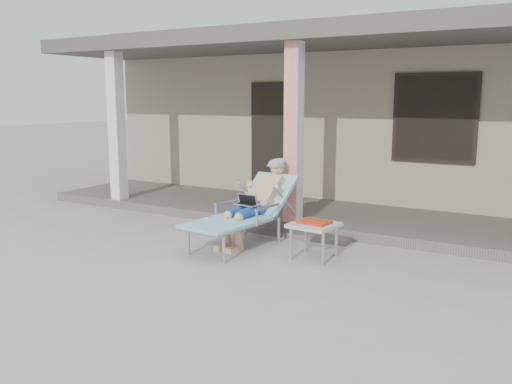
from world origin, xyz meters
The scene contains 7 objects.
ground centered at (0.00, 0.00, 0.00)m, with size 60.00×60.00×0.00m, color #9E9E99.
house centered at (0.00, 6.50, 1.67)m, with size 10.40×5.40×3.30m.
porch_deck centered at (0.00, 3.00, 0.07)m, with size 10.00×2.00×0.15m, color #605B56.
porch_overhang centered at (0.00, 2.95, 2.79)m, with size 10.00×2.30×2.85m.
porch_step centered at (0.00, 1.85, 0.04)m, with size 2.00×0.30×0.07m, color #605B56.
lounger centered at (-0.19, 1.20, 0.74)m, with size 0.90×1.89×1.19m.
side_table centered at (0.85, 1.01, 0.40)m, with size 0.59×0.59×0.48m.
Camera 1 is at (3.49, -4.97, 1.99)m, focal length 38.00 mm.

